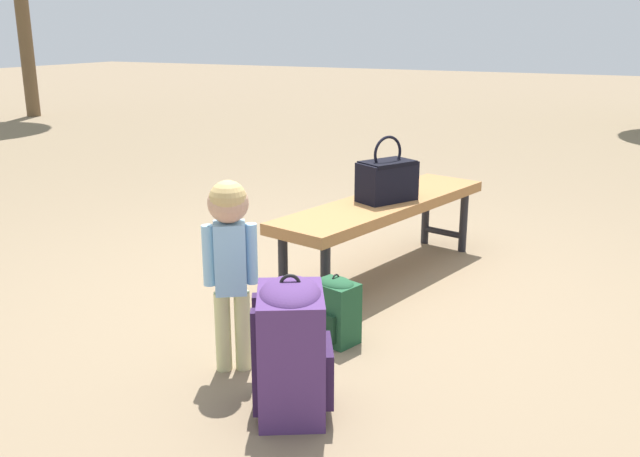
{
  "coord_description": "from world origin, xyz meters",
  "views": [
    {
      "loc": [
        3.08,
        1.48,
        1.39
      ],
      "look_at": [
        0.18,
        0.02,
        0.45
      ],
      "focal_mm": 39.13,
      "sensor_mm": 36.0,
      "label": 1
    }
  ],
  "objects": [
    {
      "name": "ground_plane",
      "position": [
        0.0,
        0.0,
        0.0
      ],
      "size": [
        40.0,
        40.0,
        0.0
      ],
      "primitive_type": "plane",
      "color": "#7F6B51",
      "rests_on": "ground"
    },
    {
      "name": "park_bench",
      "position": [
        -0.5,
        0.08,
        0.39
      ],
      "size": [
        1.65,
        0.74,
        0.45
      ],
      "color": "#9E6B3D",
      "rests_on": "ground"
    },
    {
      "name": "handbag",
      "position": [
        -0.5,
        0.1,
        0.58
      ],
      "size": [
        0.37,
        0.31,
        0.37
      ],
      "color": "black",
      "rests_on": "park_bench"
    },
    {
      "name": "backpack_small",
      "position": [
        0.43,
        0.23,
        0.16
      ],
      "size": [
        0.21,
        0.23,
        0.33
      ],
      "color": "#1E4C2D",
      "rests_on": "ground"
    },
    {
      "name": "child_standing",
      "position": [
        0.86,
        -0.04,
        0.54
      ],
      "size": [
        0.17,
        0.19,
        0.82
      ],
      "color": "#CCCC8C",
      "rests_on": "ground"
    },
    {
      "name": "backpack_large",
      "position": [
        1.05,
        0.34,
        0.27
      ],
      "size": [
        0.4,
        0.37,
        0.55
      ],
      "color": "#4C2D66",
      "rests_on": "ground"
    }
  ]
}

